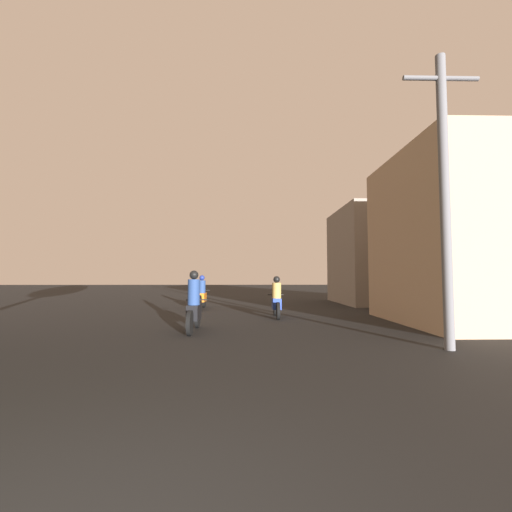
% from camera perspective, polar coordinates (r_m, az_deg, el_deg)
% --- Properties ---
extents(motorcycle_black, '(0.60, 1.95, 1.64)m').
position_cam_1_polar(motorcycle_black, '(9.46, -10.30, -8.36)').
color(motorcycle_black, black).
rests_on(motorcycle_black, ground_plane).
extents(motorcycle_blue, '(0.60, 1.90, 1.49)m').
position_cam_1_polar(motorcycle_blue, '(12.48, 3.45, -7.43)').
color(motorcycle_blue, black).
rests_on(motorcycle_blue, ground_plane).
extents(motorcycle_orange, '(0.60, 2.16, 1.54)m').
position_cam_1_polar(motorcycle_orange, '(15.88, -8.98, -6.50)').
color(motorcycle_orange, black).
rests_on(motorcycle_orange, ground_plane).
extents(building_right_near, '(5.20, 5.32, 5.40)m').
position_cam_1_polar(building_right_near, '(12.98, 33.06, 2.54)').
color(building_right_near, tan).
rests_on(building_right_near, ground_plane).
extents(building_right_far, '(5.52, 5.67, 5.19)m').
position_cam_1_polar(building_right_far, '(20.36, 21.18, -0.04)').
color(building_right_far, gray).
rests_on(building_right_far, ground_plane).
extents(utility_pole_near, '(1.60, 0.20, 6.14)m').
position_cam_1_polar(utility_pole_near, '(8.16, 28.92, 9.40)').
color(utility_pole_near, slate).
rests_on(utility_pole_near, ground_plane).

